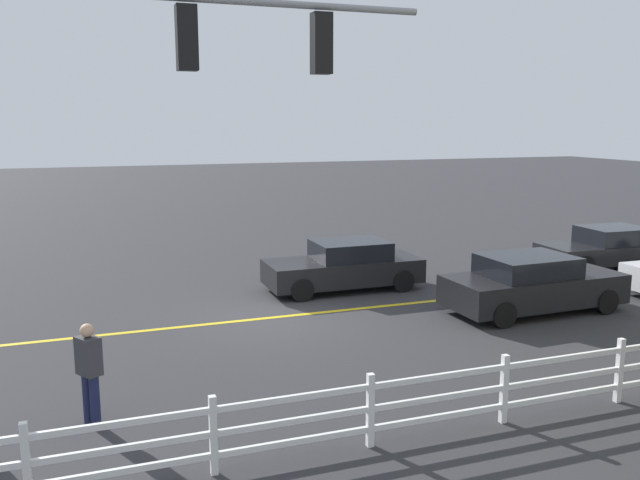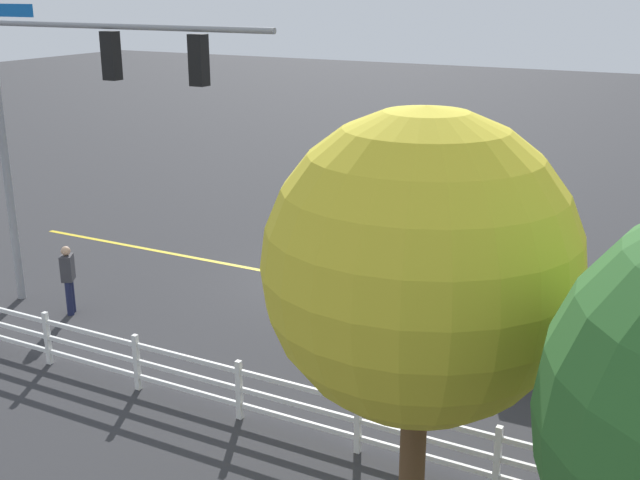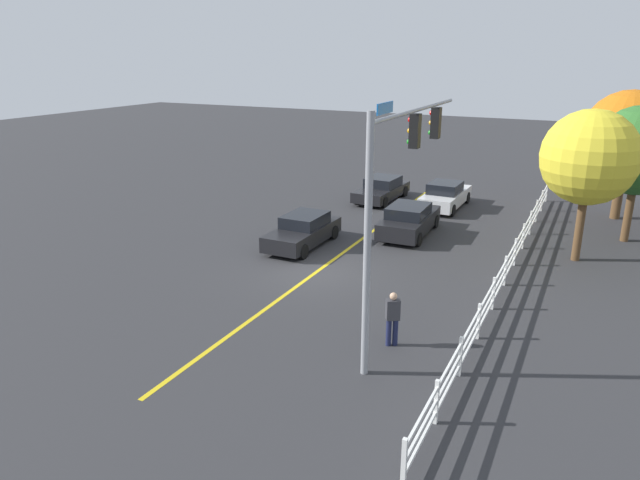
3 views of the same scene
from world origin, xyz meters
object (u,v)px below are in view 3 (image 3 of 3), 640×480
pedestrian (393,317)px  tree_0 (628,135)px  tree_1 (589,158)px  car_0 (409,220)px  tree_2 (639,151)px  car_2 (303,231)px  car_3 (445,196)px  car_1 (382,189)px

pedestrian → tree_0: bearing=-49.6°
tree_0 → tree_1: bearing=-10.4°
pedestrian → tree_0: (-18.28, 5.84, 3.41)m
car_0 → tree_2: tree_2 is taller
car_2 → car_3: car_3 is taller
car_1 → tree_2: tree_2 is taller
car_3 → pedestrian: bearing=-169.3°
car_2 → pedestrian: 9.78m
car_3 → tree_0: 9.47m
car_3 → tree_2: bearing=-102.6°
tree_1 → car_1: bearing=-119.3°
car_3 → tree_2: (2.22, 8.98, 3.47)m
car_0 → pedestrian: bearing=-166.1°
tree_0 → car_3: bearing=-78.0°
car_3 → tree_0: (-1.82, 8.55, 3.64)m
tree_1 → tree_2: tree_1 is taller
pedestrian → tree_1: size_ratio=0.27×
car_1 → tree_1: 13.03m
car_3 → tree_0: tree_0 is taller
car_3 → tree_1: tree_1 is taller
car_1 → tree_1: tree_1 is taller
tree_1 → tree_2: size_ratio=1.01×
car_0 → tree_0: (-7.50, 8.81, 3.62)m
car_1 → car_3: (0.10, 3.79, 0.04)m
car_1 → car_2: 9.46m
car_0 → car_2: bearing=132.9°
car_3 → tree_1: size_ratio=0.75×
car_0 → tree_2: 10.45m
car_2 → car_3: (-9.35, 4.01, 0.01)m
tree_0 → tree_2: (4.04, 0.43, -0.17)m
car_2 → tree_0: size_ratio=0.68×
tree_0 → car_0: bearing=-49.6°
car_3 → car_2: bearing=158.1°
tree_1 → car_2: bearing=-73.3°
car_3 → tree_0: bearing=-76.7°
car_1 → tree_0: tree_0 is taller
car_0 → car_2: (3.67, -3.74, -0.03)m
car_2 → tree_1: tree_1 is taller
car_2 → tree_2: (-7.13, 12.99, 3.48)m
tree_0 → tree_2: 4.06m
car_1 → car_0: bearing=34.1°
pedestrian → tree_1: (-10.45, 4.41, 3.39)m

